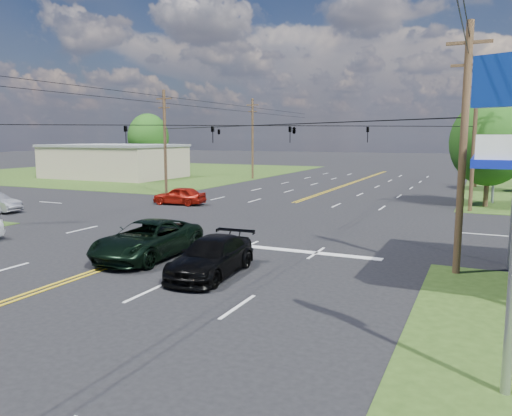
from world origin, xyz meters
The scene contains 17 objects.
ground centered at (0.00, 12.00, 0.00)m, with size 280.00×280.00×0.00m, color black.
grass_nw centered at (-35.00, 44.00, 0.00)m, with size 46.00×48.00×0.03m, color #294315.
stop_bar centered at (5.00, 4.00, 0.00)m, with size 10.00×0.50×0.02m, color silver.
retail_nw centered at (-30.00, 34.00, 2.00)m, with size 16.00×11.00×4.00m, color tan.
pole_se centered at (13.00, 3.00, 4.92)m, with size 1.60×0.28×9.50m.
pole_nw centered at (-13.00, 21.00, 4.92)m, with size 1.60×0.28×9.50m.
pole_ne centered at (13.00, 21.00, 4.92)m, with size 1.60×0.28×9.50m.
pole_left_far centered at (-13.00, 40.00, 5.17)m, with size 1.60×0.28×10.00m.
pole_right_far centered at (13.00, 40.00, 5.17)m, with size 1.60×0.28×10.00m.
span_wire_signals centered at (0.00, 12.00, 6.00)m, with size 26.00×18.00×1.13m.
power_lines centered at (0.00, 10.00, 8.60)m, with size 26.04×100.00×0.64m.
tree_right_a centered at (14.00, 24.00, 4.87)m, with size 5.70×5.70×8.18m.
tree_far_l centered at (-32.00, 44.00, 5.19)m, with size 6.08×6.08×8.72m.
pickup_dkgreen centered at (0.50, 0.12, 0.81)m, with size 2.70×5.86×1.63m, color black.
suv_black centered at (4.43, -1.13, 0.72)m, with size 2.02×4.97×1.44m, color black.
sedan_red centered at (-7.86, 15.38, 0.71)m, with size 1.67×4.16×1.42m, color #9A150B.
polesign_ne centered at (14.49, 26.41, 6.21)m, with size 2.11×1.11×7.98m.
Camera 1 is at (13.77, -17.41, 5.29)m, focal length 35.00 mm.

